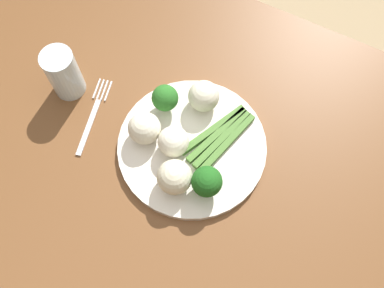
{
  "coord_description": "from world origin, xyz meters",
  "views": [
    {
      "loc": [
        0.19,
        -0.22,
        1.5
      ],
      "look_at": [
        0.05,
        0.05,
        0.77
      ],
      "focal_mm": 40.48,
      "sensor_mm": 36.0,
      "label": 1
    }
  ],
  "objects_px": {
    "cauliflower_outer_edge": "(175,177)",
    "cauliflower_edge": "(204,96)",
    "cauliflower_back": "(173,142)",
    "water_glass": "(64,73)",
    "asparagus_bundle": "(220,137)",
    "broccoli_front_left": "(165,98)",
    "plate": "(192,147)",
    "fork": "(93,115)",
    "cauliflower_front": "(144,128)",
    "broccoli_near_center": "(207,182)",
    "dining_table": "(158,177)"
  },
  "relations": [
    {
      "from": "cauliflower_outer_edge",
      "to": "cauliflower_edge",
      "type": "bearing_deg",
      "value": 99.55
    },
    {
      "from": "cauliflower_back",
      "to": "water_glass",
      "type": "height_order",
      "value": "water_glass"
    },
    {
      "from": "asparagus_bundle",
      "to": "broccoli_front_left",
      "type": "height_order",
      "value": "broccoli_front_left"
    },
    {
      "from": "plate",
      "to": "broccoli_front_left",
      "type": "distance_m",
      "value": 0.1
    },
    {
      "from": "fork",
      "to": "cauliflower_front",
      "type": "bearing_deg",
      "value": -100.84
    },
    {
      "from": "plate",
      "to": "cauliflower_back",
      "type": "xyz_separation_m",
      "value": [
        -0.03,
        -0.02,
        0.04
      ]
    },
    {
      "from": "asparagus_bundle",
      "to": "water_glass",
      "type": "relative_size",
      "value": 1.46
    },
    {
      "from": "cauliflower_edge",
      "to": "fork",
      "type": "xyz_separation_m",
      "value": [
        -0.18,
        -0.11,
        -0.04
      ]
    },
    {
      "from": "cauliflower_outer_edge",
      "to": "broccoli_near_center",
      "type": "bearing_deg",
      "value": 16.62
    },
    {
      "from": "fork",
      "to": "cauliflower_back",
      "type": "bearing_deg",
      "value": -101.28
    },
    {
      "from": "plate",
      "to": "cauliflower_back",
      "type": "relative_size",
      "value": 4.89
    },
    {
      "from": "plate",
      "to": "broccoli_near_center",
      "type": "relative_size",
      "value": 4.18
    },
    {
      "from": "dining_table",
      "to": "plate",
      "type": "relative_size",
      "value": 5.07
    },
    {
      "from": "plate",
      "to": "broccoli_front_left",
      "type": "bearing_deg",
      "value": 149.83
    },
    {
      "from": "cauliflower_edge",
      "to": "fork",
      "type": "relative_size",
      "value": 0.36
    },
    {
      "from": "broccoli_near_center",
      "to": "broccoli_front_left",
      "type": "bearing_deg",
      "value": 142.41
    },
    {
      "from": "asparagus_bundle",
      "to": "broccoli_front_left",
      "type": "relative_size",
      "value": 2.55
    },
    {
      "from": "asparagus_bundle",
      "to": "cauliflower_back",
      "type": "distance_m",
      "value": 0.09
    },
    {
      "from": "dining_table",
      "to": "cauliflower_back",
      "type": "xyz_separation_m",
      "value": [
        0.02,
        0.03,
        0.15
      ]
    },
    {
      "from": "cauliflower_edge",
      "to": "cauliflower_front",
      "type": "bearing_deg",
      "value": -120.8
    },
    {
      "from": "dining_table",
      "to": "asparagus_bundle",
      "type": "distance_m",
      "value": 0.18
    },
    {
      "from": "dining_table",
      "to": "fork",
      "type": "height_order",
      "value": "fork"
    },
    {
      "from": "dining_table",
      "to": "asparagus_bundle",
      "type": "bearing_deg",
      "value": 44.74
    },
    {
      "from": "plate",
      "to": "cauliflower_front",
      "type": "height_order",
      "value": "cauliflower_front"
    },
    {
      "from": "cauliflower_outer_edge",
      "to": "cauliflower_edge",
      "type": "distance_m",
      "value": 0.17
    },
    {
      "from": "plate",
      "to": "cauliflower_outer_edge",
      "type": "relative_size",
      "value": 4.46
    },
    {
      "from": "broccoli_near_center",
      "to": "cauliflower_outer_edge",
      "type": "distance_m",
      "value": 0.06
    },
    {
      "from": "fork",
      "to": "plate",
      "type": "bearing_deg",
      "value": -96.01
    },
    {
      "from": "cauliflower_edge",
      "to": "cauliflower_front",
      "type": "xyz_separation_m",
      "value": [
        -0.06,
        -0.11,
        0.0
      ]
    },
    {
      "from": "plate",
      "to": "water_glass",
      "type": "bearing_deg",
      "value": 179.29
    },
    {
      "from": "cauliflower_outer_edge",
      "to": "cauliflower_front",
      "type": "height_order",
      "value": "cauliflower_outer_edge"
    },
    {
      "from": "cauliflower_back",
      "to": "cauliflower_edge",
      "type": "height_order",
      "value": "cauliflower_edge"
    },
    {
      "from": "cauliflower_outer_edge",
      "to": "cauliflower_back",
      "type": "height_order",
      "value": "cauliflower_outer_edge"
    },
    {
      "from": "broccoli_near_center",
      "to": "fork",
      "type": "bearing_deg",
      "value": 172.56
    },
    {
      "from": "broccoli_front_left",
      "to": "cauliflower_back",
      "type": "distance_m",
      "value": 0.09
    },
    {
      "from": "plate",
      "to": "broccoli_near_center",
      "type": "xyz_separation_m",
      "value": [
        0.06,
        -0.06,
        0.05
      ]
    },
    {
      "from": "plate",
      "to": "cauliflower_back",
      "type": "height_order",
      "value": "cauliflower_back"
    },
    {
      "from": "plate",
      "to": "cauliflower_outer_edge",
      "type": "bearing_deg",
      "value": -84.87
    },
    {
      "from": "asparagus_bundle",
      "to": "broccoli_front_left",
      "type": "distance_m",
      "value": 0.12
    },
    {
      "from": "plate",
      "to": "asparagus_bundle",
      "type": "distance_m",
      "value": 0.05
    },
    {
      "from": "cauliflower_edge",
      "to": "dining_table",
      "type": "bearing_deg",
      "value": -102.45
    },
    {
      "from": "cauliflower_edge",
      "to": "fork",
      "type": "distance_m",
      "value": 0.22
    },
    {
      "from": "cauliflower_back",
      "to": "fork",
      "type": "xyz_separation_m",
      "value": [
        -0.17,
        -0.01,
        -0.04
      ]
    },
    {
      "from": "cauliflower_edge",
      "to": "cauliflower_back",
      "type": "bearing_deg",
      "value": -93.36
    },
    {
      "from": "cauliflower_outer_edge",
      "to": "cauliflower_front",
      "type": "bearing_deg",
      "value": 148.6
    },
    {
      "from": "broccoli_front_left",
      "to": "cauliflower_front",
      "type": "relative_size",
      "value": 1.02
    },
    {
      "from": "plate",
      "to": "fork",
      "type": "relative_size",
      "value": 1.68
    },
    {
      "from": "broccoli_near_center",
      "to": "cauliflower_front",
      "type": "height_order",
      "value": "broccoli_near_center"
    },
    {
      "from": "dining_table",
      "to": "water_glass",
      "type": "distance_m",
      "value": 0.28
    },
    {
      "from": "plate",
      "to": "broccoli_near_center",
      "type": "distance_m",
      "value": 0.1
    }
  ]
}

